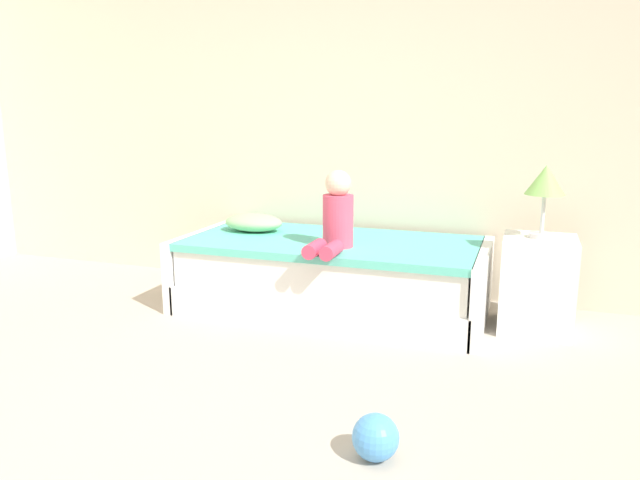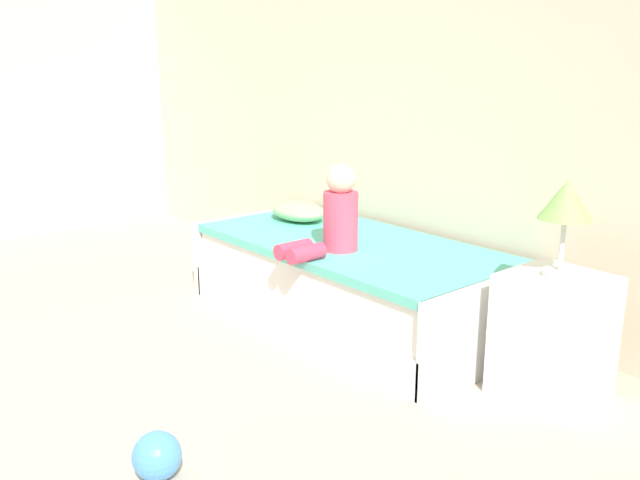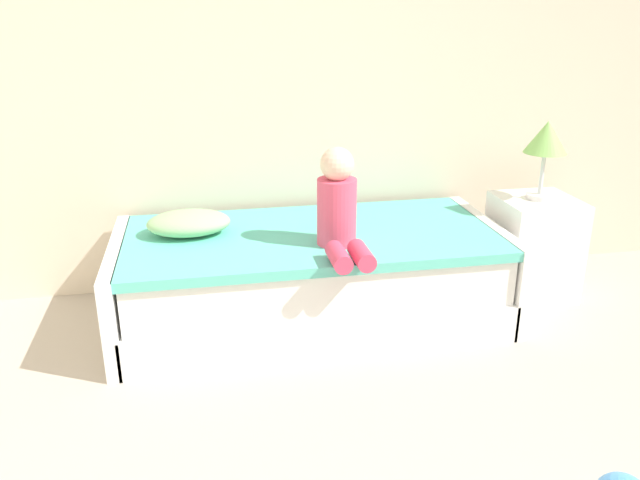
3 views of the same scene
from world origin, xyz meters
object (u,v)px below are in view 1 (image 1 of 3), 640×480
(toy_ball, at_px, (376,437))
(nightstand, at_px, (537,284))
(bed, at_px, (332,275))
(pillow, at_px, (254,222))
(table_lamp, at_px, (545,184))
(child_figure, at_px, (336,217))

(toy_ball, bearing_deg, nightstand, 70.92)
(bed, height_order, pillow, pillow)
(toy_ball, bearing_deg, table_lamp, 70.92)
(nightstand, height_order, table_lamp, table_lamp)
(nightstand, distance_m, pillow, 2.01)
(pillow, bearing_deg, bed, -8.83)
(pillow, bearing_deg, toy_ball, -52.39)
(nightstand, relative_size, child_figure, 1.18)
(pillow, bearing_deg, child_figure, -23.83)
(bed, xyz_separation_m, table_lamp, (1.35, 0.05, 0.69))
(table_lamp, relative_size, toy_ball, 2.36)
(nightstand, distance_m, child_figure, 1.34)
(table_lamp, bearing_deg, bed, -177.93)
(nightstand, bearing_deg, pillow, 178.53)
(pillow, distance_m, toy_ball, 2.32)
(nightstand, xyz_separation_m, toy_ball, (-0.61, -1.75, -0.20))
(table_lamp, bearing_deg, nightstand, 0.00)
(nightstand, bearing_deg, bed, -177.93)
(table_lamp, bearing_deg, child_figure, -167.50)
(nightstand, height_order, child_figure, child_figure)
(bed, relative_size, pillow, 4.80)
(pillow, bearing_deg, table_lamp, -1.47)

